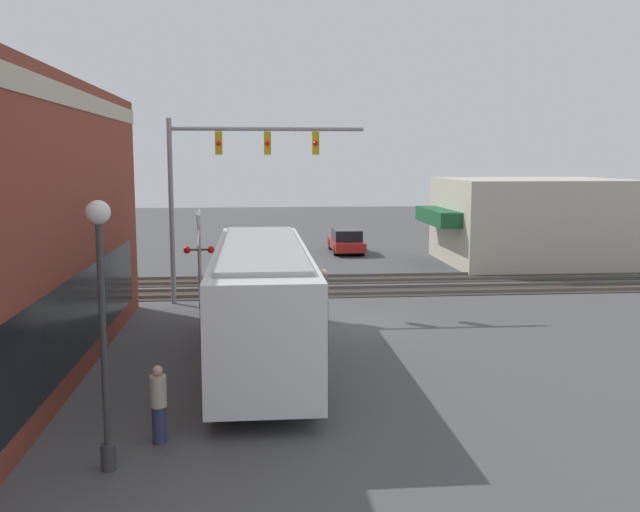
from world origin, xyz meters
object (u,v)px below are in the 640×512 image
crossing_signal (199,250)px  parked_car_red (346,242)px  parked_car_white (258,261)px  pedestrian_near_bus (324,294)px  pedestrian_by_lamp (159,404)px  city_bus (262,297)px  streetlamp (102,312)px

crossing_signal → parked_car_red: bearing=-25.9°
parked_car_white → pedestrian_near_bus: 10.44m
parked_car_red → pedestrian_near_bus: pedestrian_near_bus is taller
crossing_signal → parked_car_red: 17.66m
pedestrian_near_bus → pedestrian_by_lamp: 11.53m
city_bus → crossing_signal: size_ratio=3.08×
streetlamp → pedestrian_near_bus: 13.08m
city_bus → streetlamp: size_ratio=2.34×
crossing_signal → pedestrian_near_bus: crossing_signal is taller
crossing_signal → parked_car_white: bearing=-16.1°
city_bus → pedestrian_near_bus: city_bus is taller
city_bus → crossing_signal: 7.53m
parked_car_red → pedestrian_by_lamp: size_ratio=2.88×
crossing_signal → pedestrian_by_lamp: size_ratio=2.34×
streetlamp → crossing_signal: bearing=-2.7°
parked_car_white → pedestrian_near_bus: pedestrian_near_bus is taller
city_bus → pedestrian_by_lamp: 6.28m
streetlamp → pedestrian_by_lamp: 2.58m
city_bus → pedestrian_by_lamp: size_ratio=7.20×
city_bus → parked_car_white: city_bus is taller
parked_car_white → pedestrian_by_lamp: 20.96m
pedestrian_near_bus → pedestrian_by_lamp: pedestrian_near_bus is taller
crossing_signal → pedestrian_by_lamp: 13.05m
parked_car_white → pedestrian_near_bus: bearing=-167.6°
city_bus → parked_car_red: size_ratio=2.50×
parked_car_white → city_bus: bearing=180.0°
city_bus → streetlamp: (-6.99, 2.93, 1.13)m
crossing_signal → pedestrian_by_lamp: crossing_signal is taller
city_bus → parked_car_red: city_bus is taller
parked_car_red → streetlamp: bearing=164.5°
crossing_signal → pedestrian_near_bus: size_ratio=2.06×
streetlamp → parked_car_white: (22.03, -2.93, -2.31)m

